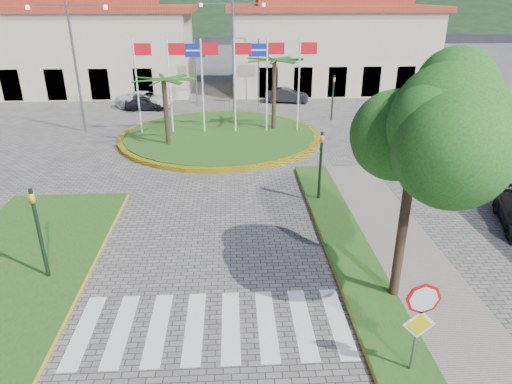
{
  "coord_description": "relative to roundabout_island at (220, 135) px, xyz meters",
  "views": [
    {
      "loc": [
        0.74,
        -6.12,
        8.44
      ],
      "look_at": [
        1.52,
        8.0,
        2.28
      ],
      "focal_mm": 32.0,
      "sensor_mm": 36.0,
      "label": 1
    }
  ],
  "objects": [
    {
      "name": "sidewalk_right",
      "position": [
        6.0,
        -20.0,
        -0.1
      ],
      "size": [
        4.0,
        28.0,
        0.15
      ],
      "primitive_type": "cube",
      "color": "gray",
      "rests_on": "ground"
    },
    {
      "name": "verge_right",
      "position": [
        4.8,
        -20.0,
        -0.08
      ],
      "size": [
        1.6,
        28.0,
        0.18
      ],
      "primitive_type": "cube",
      "color": "#254914",
      "rests_on": "ground"
    },
    {
      "name": "median_left",
      "position": [
        -6.5,
        -16.0,
        -0.08
      ],
      "size": [
        5.0,
        14.0,
        0.18
      ],
      "primitive_type": "cube",
      "color": "#254914",
      "rests_on": "ground"
    },
    {
      "name": "crosswalk",
      "position": [
        -0.0,
        -18.0,
        -0.17
      ],
      "size": [
        8.0,
        3.0,
        0.01
      ],
      "primitive_type": "cube",
      "color": "silver",
      "rests_on": "ground"
    },
    {
      "name": "roundabout_island",
      "position": [
        0.0,
        0.0,
        0.0
      ],
      "size": [
        12.7,
        12.7,
        6.0
      ],
      "color": "yellow",
      "rests_on": "ground"
    },
    {
      "name": "stop_sign",
      "position": [
        4.9,
        -20.04,
        1.62
      ],
      "size": [
        0.8,
        0.11,
        2.65
      ],
      "color": "slate",
      "rests_on": "ground"
    },
    {
      "name": "deciduous_tree",
      "position": [
        5.5,
        -17.0,
        5.0
      ],
      "size": [
        3.6,
        3.6,
        6.8
      ],
      "color": "black",
      "rests_on": "ground"
    },
    {
      "name": "traffic_light_left",
      "position": [
        -5.2,
        -15.5,
        1.77
      ],
      "size": [
        0.15,
        0.18,
        3.2
      ],
      "color": "black",
      "rests_on": "ground"
    },
    {
      "name": "traffic_light_right",
      "position": [
        4.5,
        -10.0,
        1.77
      ],
      "size": [
        0.15,
        0.18,
        3.2
      ],
      "color": "black",
      "rests_on": "ground"
    },
    {
      "name": "traffic_light_far",
      "position": [
        8.0,
        4.0,
        1.77
      ],
      "size": [
        0.18,
        0.15,
        3.2
      ],
      "color": "black",
      "rests_on": "ground"
    },
    {
      "name": "direction_sign_west",
      "position": [
        -2.0,
        8.97,
        3.36
      ],
      "size": [
        1.6,
        0.14,
        5.2
      ],
      "color": "slate",
      "rests_on": "ground"
    },
    {
      "name": "direction_sign_east",
      "position": [
        3.0,
        8.97,
        3.36
      ],
      "size": [
        1.6,
        0.14,
        5.2
      ],
      "color": "slate",
      "rests_on": "ground"
    },
    {
      "name": "street_lamp_centre",
      "position": [
        1.0,
        8.0,
        4.32
      ],
      "size": [
        4.8,
        0.16,
        8.0
      ],
      "color": "slate",
      "rests_on": "ground"
    },
    {
      "name": "street_lamp_west",
      "position": [
        -9.0,
        2.0,
        4.32
      ],
      "size": [
        4.8,
        0.16,
        8.0
      ],
      "color": "slate",
      "rests_on": "ground"
    },
    {
      "name": "building_left",
      "position": [
        -14.0,
        16.0,
        3.73
      ],
      "size": [
        23.32,
        9.54,
        8.05
      ],
      "color": "beige",
      "rests_on": "ground"
    },
    {
      "name": "building_right",
      "position": [
        10.0,
        16.0,
        3.73
      ],
      "size": [
        19.08,
        9.54,
        8.05
      ],
      "color": "beige",
      "rests_on": "ground"
    },
    {
      "name": "white_van",
      "position": [
        -6.13,
        8.8,
        0.46
      ],
      "size": [
        4.92,
        3.14,
        1.26
      ],
      "primitive_type": "imported",
      "rotation": [
        0.0,
        0.0,
        1.32
      ],
      "color": "silver",
      "rests_on": "ground"
    },
    {
      "name": "car_dark_a",
      "position": [
        -5.98,
        8.0,
        0.37
      ],
      "size": [
        3.19,
        1.32,
        1.08
      ],
      "primitive_type": "imported",
      "rotation": [
        0.0,
        0.0,
        1.56
      ],
      "color": "black",
      "rests_on": "ground"
    },
    {
      "name": "car_dark_b",
      "position": [
        5.43,
        10.04,
        0.43
      ],
      "size": [
        3.8,
        1.87,
        1.2
      ],
      "primitive_type": "imported",
      "rotation": [
        0.0,
        0.0,
        1.4
      ],
      "color": "black",
      "rests_on": "ground"
    }
  ]
}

